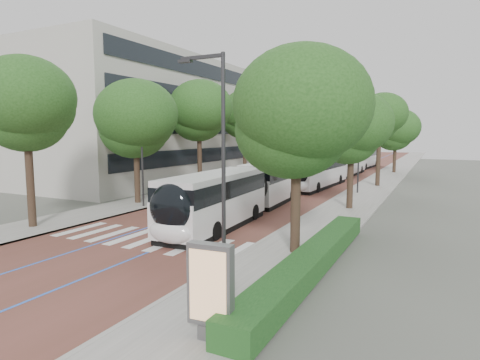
# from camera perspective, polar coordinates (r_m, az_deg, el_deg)

# --- Properties ---
(ground) EXTENTS (160.00, 160.00, 0.00)m
(ground) POSITION_cam_1_polar(r_m,az_deg,el_deg) (20.77, -14.94, -8.79)
(ground) COLOR #51544C
(ground) RESTS_ON ground
(road) EXTENTS (11.00, 140.00, 0.02)m
(road) POSITION_cam_1_polar(r_m,az_deg,el_deg) (56.78, 12.89, 0.97)
(road) COLOR brown
(road) RESTS_ON ground
(sidewalk_left) EXTENTS (4.00, 140.00, 0.12)m
(sidewalk_left) POSITION_cam_1_polar(r_m,az_deg,el_deg) (59.00, 5.80, 1.36)
(sidewalk_left) COLOR gray
(sidewalk_left) RESTS_ON ground
(sidewalk_right) EXTENTS (4.00, 140.00, 0.12)m
(sidewalk_right) POSITION_cam_1_polar(r_m,az_deg,el_deg) (55.48, 20.43, 0.64)
(sidewalk_right) COLOR gray
(sidewalk_right) RESTS_ON ground
(kerb_left) EXTENTS (0.20, 140.00, 0.14)m
(kerb_left) POSITION_cam_1_polar(r_m,az_deg,el_deg) (58.35, 7.54, 1.28)
(kerb_left) COLOR gray
(kerb_left) RESTS_ON ground
(kerb_right) EXTENTS (0.20, 140.00, 0.14)m
(kerb_right) POSITION_cam_1_polar(r_m,az_deg,el_deg) (55.72, 18.49, 0.74)
(kerb_right) COLOR gray
(kerb_right) RESTS_ON ground
(zebra_crossing) EXTENTS (10.55, 3.60, 0.01)m
(zebra_crossing) POSITION_cam_1_polar(r_m,az_deg,el_deg) (21.37, -12.74, -8.23)
(zebra_crossing) COLOR silver
(zebra_crossing) RESTS_ON ground
(lane_line_left) EXTENTS (0.12, 126.00, 0.01)m
(lane_line_left) POSITION_cam_1_polar(r_m,az_deg,el_deg) (57.18, 11.33, 1.06)
(lane_line_left) COLOR blue
(lane_line_left) RESTS_ON road
(lane_line_right) EXTENTS (0.12, 126.00, 0.01)m
(lane_line_right) POSITION_cam_1_polar(r_m,az_deg,el_deg) (56.42, 14.46, 0.90)
(lane_line_right) COLOR blue
(lane_line_right) RESTS_ON road
(office_building) EXTENTS (18.11, 40.00, 14.00)m
(office_building) POSITION_cam_1_polar(r_m,az_deg,el_deg) (54.08, -10.91, 8.16)
(office_building) COLOR #A6A29A
(office_building) RESTS_ON ground
(hedge) EXTENTS (1.20, 14.00, 0.80)m
(hedge) POSITION_cam_1_polar(r_m,az_deg,el_deg) (16.28, 10.24, -11.09)
(hedge) COLOR #143B16
(hedge) RESTS_ON sidewalk_right
(streetlight_near) EXTENTS (1.82, 0.20, 8.00)m
(streetlight_near) POSITION_cam_1_polar(r_m,az_deg,el_deg) (13.72, -3.03, 4.01)
(streetlight_near) COLOR #2C2C2F
(streetlight_near) RESTS_ON sidewalk_right
(streetlight_far) EXTENTS (1.82, 0.20, 8.00)m
(streetlight_far) POSITION_cam_1_polar(r_m,az_deg,el_deg) (37.53, 16.32, 5.41)
(streetlight_far) COLOR #2C2C2F
(streetlight_far) RESTS_ON sidewalk_right
(lamp_post_left) EXTENTS (0.14, 0.14, 8.00)m
(lamp_post_left) POSITION_cam_1_polar(r_m,az_deg,el_deg) (30.11, -13.77, 3.92)
(lamp_post_left) COLOR #2C2C2F
(lamp_post_left) RESTS_ON sidewalk_left
(trees_left) EXTENTS (6.22, 60.67, 9.95)m
(trees_left) POSITION_cam_1_polar(r_m,az_deg,el_deg) (45.66, -0.60, 8.25)
(trees_left) COLOR black
(trees_left) RESTS_ON ground
(trees_right) EXTENTS (5.99, 47.93, 8.93)m
(trees_right) POSITION_cam_1_polar(r_m,az_deg,el_deg) (36.97, 17.93, 7.14)
(trees_right) COLOR black
(trees_right) RESTS_ON ground
(lead_bus) EXTENTS (3.43, 18.50, 3.20)m
(lead_bus) POSITION_cam_1_polar(r_m,az_deg,el_deg) (26.36, 0.32, -1.70)
(lead_bus) COLOR black
(lead_bus) RESTS_ON ground
(bus_queued_0) EXTENTS (3.15, 12.51, 3.20)m
(bus_queued_0) POSITION_cam_1_polar(r_m,az_deg,el_deg) (40.94, 10.88, 1.16)
(bus_queued_0) COLOR silver
(bus_queued_0) RESTS_ON ground
(bus_queued_1) EXTENTS (2.85, 12.46, 3.20)m
(bus_queued_1) POSITION_cam_1_polar(r_m,az_deg,el_deg) (53.95, 14.80, 2.35)
(bus_queued_1) COLOR silver
(bus_queued_1) RESTS_ON ground
(bus_queued_2) EXTENTS (3.18, 12.51, 3.20)m
(bus_queued_2) POSITION_cam_1_polar(r_m,az_deg,el_deg) (66.46, 17.06, 3.04)
(bus_queued_2) COLOR silver
(bus_queued_2) RESTS_ON ground
(ad_panel) EXTENTS (1.24, 0.51, 2.53)m
(ad_panel) POSITION_cam_1_polar(r_m,az_deg,el_deg) (10.76, -4.22, -15.19)
(ad_panel) COLOR #59595B
(ad_panel) RESTS_ON sidewalk_right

